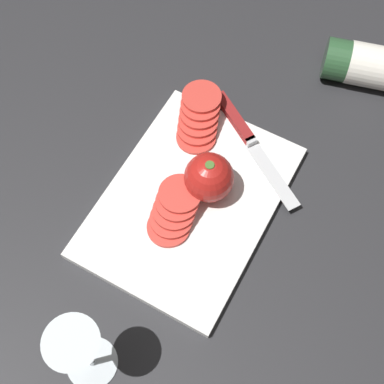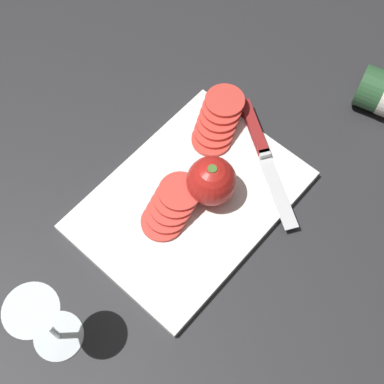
% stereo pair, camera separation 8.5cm
% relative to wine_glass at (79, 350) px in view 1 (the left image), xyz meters
% --- Properties ---
extents(ground_plane, '(3.00, 3.00, 0.00)m').
position_rel_wine_glass_xyz_m(ground_plane, '(0.23, 0.00, -0.10)').
color(ground_plane, '#28282B').
extents(cutting_board, '(0.37, 0.26, 0.02)m').
position_rel_wine_glass_xyz_m(cutting_board, '(0.30, -0.00, -0.10)').
color(cutting_board, white).
rests_on(cutting_board, ground_plane).
extents(wine_glass, '(0.08, 0.08, 0.16)m').
position_rel_wine_glass_xyz_m(wine_glass, '(0.00, 0.00, 0.00)').
color(wine_glass, silver).
rests_on(wine_glass, ground_plane).
extents(whole_tomato, '(0.08, 0.08, 0.08)m').
position_rel_wine_glass_xyz_m(whole_tomato, '(0.33, -0.02, -0.05)').
color(whole_tomato, red).
rests_on(whole_tomato, cutting_board).
extents(knife, '(0.16, 0.22, 0.01)m').
position_rel_wine_glass_xyz_m(knife, '(0.46, -0.01, -0.08)').
color(knife, silver).
rests_on(knife, cutting_board).
extents(tomato_slice_stack_near, '(0.12, 0.08, 0.03)m').
position_rel_wine_glass_xyz_m(tomato_slice_stack_near, '(0.26, 0.01, -0.07)').
color(tomato_slice_stack_near, '#D63D33').
rests_on(tomato_slice_stack_near, cutting_board).
extents(tomato_slice_stack_far, '(0.13, 0.09, 0.04)m').
position_rel_wine_glass_xyz_m(tomato_slice_stack_far, '(0.43, 0.06, -0.07)').
color(tomato_slice_stack_far, '#D63D33').
rests_on(tomato_slice_stack_far, cutting_board).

